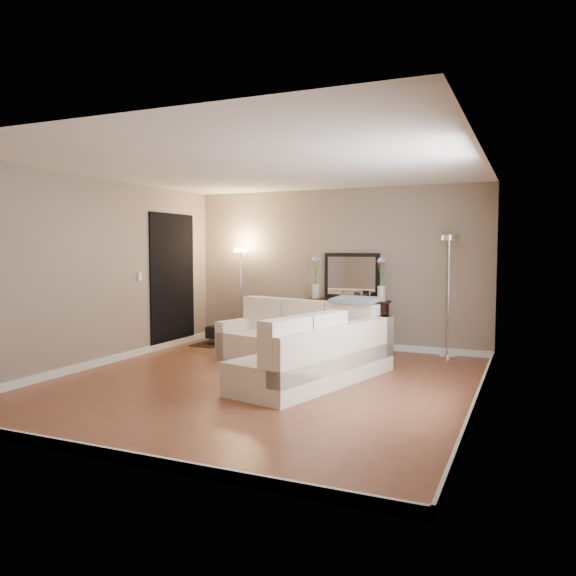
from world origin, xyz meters
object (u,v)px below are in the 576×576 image
at_px(floor_lamp_unlit, 449,272).
at_px(console_table, 343,321).
at_px(sectional_sofa, 302,347).
at_px(floor_lamp_lit, 241,276).

bearing_deg(floor_lamp_unlit, console_table, 179.16).
bearing_deg(sectional_sofa, console_table, 89.98).
xyz_separation_m(console_table, floor_lamp_lit, (-1.85, 0.00, 0.70)).
bearing_deg(floor_lamp_unlit, sectional_sofa, -134.35).
xyz_separation_m(console_table, floor_lamp_unlit, (1.64, -0.02, 0.83)).
relative_size(sectional_sofa, console_table, 2.19).
height_order(console_table, floor_lamp_lit, floor_lamp_lit).
xyz_separation_m(sectional_sofa, floor_lamp_unlit, (1.64, 1.68, 0.96)).
bearing_deg(console_table, floor_lamp_lit, 179.97).
bearing_deg(sectional_sofa, floor_lamp_unlit, 45.65).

